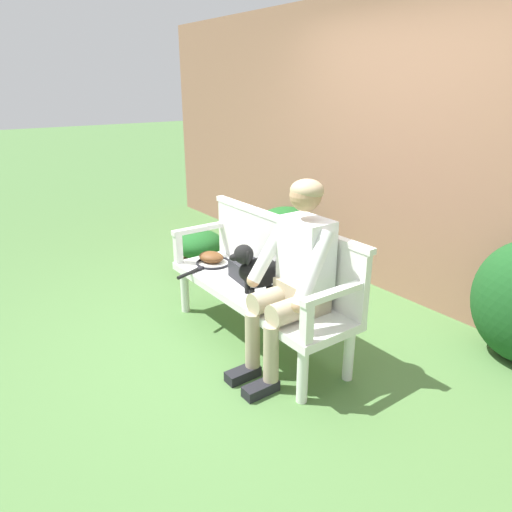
# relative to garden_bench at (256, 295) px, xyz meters

# --- Properties ---
(ground_plane) EXTENTS (40.00, 40.00, 0.00)m
(ground_plane) POSITION_rel_garden_bench_xyz_m (0.00, 0.00, -0.38)
(ground_plane) COLOR #4C753D
(brick_garden_fence) EXTENTS (8.00, 0.30, 2.61)m
(brick_garden_fence) POSITION_rel_garden_bench_xyz_m (0.00, 1.70, 0.92)
(brick_garden_fence) COLOR #936651
(brick_garden_fence) RESTS_ON ground
(hedge_bush_far_left) EXTENTS (0.82, 0.76, 0.57)m
(hedge_bush_far_left) POSITION_rel_garden_bench_xyz_m (-1.28, 1.35, -0.10)
(hedge_bush_far_left) COLOR #1E5B23
(hedge_bush_far_left) RESTS_ON ground
(garden_bench) EXTENTS (1.68, 0.52, 0.44)m
(garden_bench) POSITION_rel_garden_bench_xyz_m (0.00, 0.00, 0.00)
(garden_bench) COLOR white
(garden_bench) RESTS_ON ground
(bench_backrest) EXTENTS (1.72, 0.06, 0.50)m
(bench_backrest) POSITION_rel_garden_bench_xyz_m (0.00, 0.23, 0.31)
(bench_backrest) COLOR white
(bench_backrest) RESTS_ON garden_bench
(bench_armrest_left_end) EXTENTS (0.06, 0.52, 0.28)m
(bench_armrest_left_end) POSITION_rel_garden_bench_xyz_m (-0.80, -0.09, 0.26)
(bench_armrest_left_end) COLOR white
(bench_armrest_left_end) RESTS_ON garden_bench
(bench_armrest_right_end) EXTENTS (0.06, 0.52, 0.28)m
(bench_armrest_right_end) POSITION_rel_garden_bench_xyz_m (0.80, -0.09, 0.26)
(bench_armrest_right_end) COLOR white
(bench_armrest_right_end) RESTS_ON garden_bench
(person_seated) EXTENTS (0.56, 0.66, 1.31)m
(person_seated) POSITION_rel_garden_bench_xyz_m (0.45, -0.02, 0.33)
(person_seated) COLOR black
(person_seated) RESTS_ON ground
(dog_on_bench) EXTENTS (0.25, 0.38, 0.39)m
(dog_on_bench) POSITION_rel_garden_bench_xyz_m (0.10, -0.07, 0.25)
(dog_on_bench) COLOR black
(dog_on_bench) RESTS_ON garden_bench
(tennis_racket) EXTENTS (0.37, 0.58, 0.03)m
(tennis_racket) POSITION_rel_garden_bench_xyz_m (-0.59, -0.03, 0.07)
(tennis_racket) COLOR black
(tennis_racket) RESTS_ON garden_bench
(baseball_glove) EXTENTS (0.27, 0.24, 0.09)m
(baseball_glove) POSITION_rel_garden_bench_xyz_m (-0.65, 0.01, 0.10)
(baseball_glove) COLOR brown
(baseball_glove) RESTS_ON garden_bench
(sports_bag) EXTENTS (0.30, 0.23, 0.14)m
(sports_bag) POSITION_rel_garden_bench_xyz_m (-0.17, 0.04, 0.13)
(sports_bag) COLOR #232328
(sports_bag) RESTS_ON garden_bench
(potted_plant) EXTENTS (0.48, 0.48, 0.47)m
(potted_plant) POSITION_rel_garden_bench_xyz_m (-1.39, 0.30, -0.11)
(potted_plant) COLOR #A85B3D
(potted_plant) RESTS_ON ground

